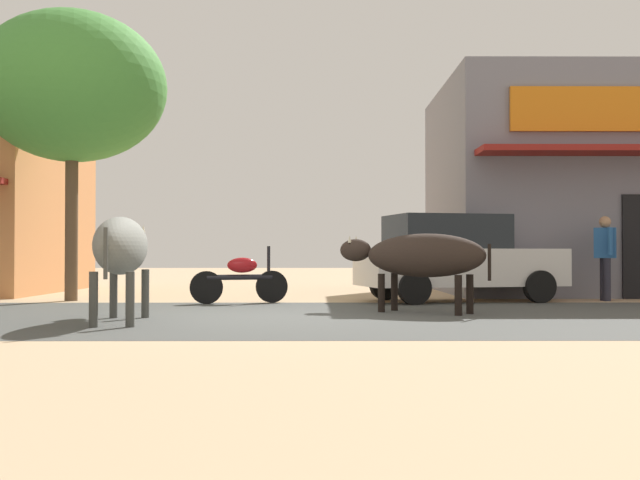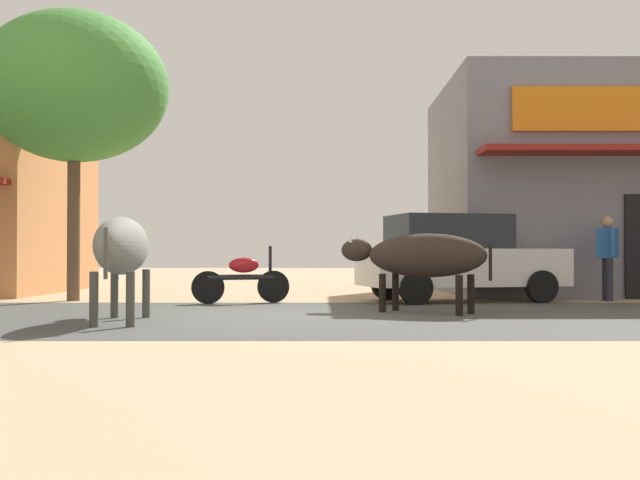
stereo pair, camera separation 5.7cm
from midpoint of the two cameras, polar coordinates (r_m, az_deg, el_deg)
name	(u,v)px [view 2 (the right image)]	position (r m, az deg, el deg)	size (l,w,h in m)	color
ground	(249,316)	(11.51, -4.96, -5.50)	(80.00, 80.00, 0.00)	tan
asphalt_road	(249,316)	(11.51, -4.96, -5.49)	(72.00, 6.46, 0.00)	#454744
storefront_right_club	(630,189)	(20.25, 21.45, 3.44)	(8.85, 6.73, 4.89)	slate
roadside_tree	(73,88)	(16.33, -17.24, 10.42)	(3.62, 3.62, 5.59)	brown
parked_hatchback_car	(456,257)	(15.30, 9.87, -1.23)	(4.06, 2.47, 1.64)	silver
parked_motorcycle	(241,278)	(14.56, -5.56, -2.73)	(1.75, 0.65, 1.05)	black
cow_near_brown	(122,247)	(10.84, -13.93, -0.49)	(0.82, 2.84, 1.39)	slate
cow_far_dark	(420,256)	(12.23, 7.34, -1.17)	(2.32, 1.77, 1.21)	#2C211C
pedestrian_by_shop	(606,251)	(16.18, 19.98, -0.76)	(0.47, 0.61, 1.63)	#262633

